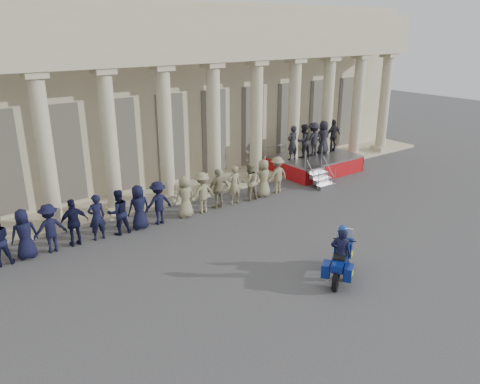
{
  "coord_description": "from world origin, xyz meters",
  "views": [
    {
      "loc": [
        -8.3,
        -10.57,
        7.82
      ],
      "look_at": [
        2.17,
        3.55,
        1.6
      ],
      "focal_mm": 35.0,
      "sensor_mm": 36.0,
      "label": 1
    }
  ],
  "objects": [
    {
      "name": "ground",
      "position": [
        0.0,
        0.0,
        0.0
      ],
      "size": [
        90.0,
        90.0,
        0.0
      ],
      "primitive_type": "plane",
      "color": "#3C3C3E",
      "rests_on": "ground"
    },
    {
      "name": "building",
      "position": [
        -0.0,
        14.74,
        4.52
      ],
      "size": [
        40.0,
        12.5,
        9.0
      ],
      "color": "tan",
      "rests_on": "ground"
    },
    {
      "name": "officer_rank",
      "position": [
        -2.4,
        6.03,
        0.92
      ],
      "size": [
        18.79,
        0.7,
        1.85
      ],
      "color": "black",
      "rests_on": "ground"
    },
    {
      "name": "reviewing_stand",
      "position": [
        10.4,
        7.54,
        1.54
      ],
      "size": [
        4.55,
        4.29,
        2.79
      ],
      "color": "gray",
      "rests_on": "ground"
    },
    {
      "name": "motorcycle",
      "position": [
        2.45,
        -1.58,
        0.65
      ],
      "size": [
        2.05,
        1.61,
        1.51
      ],
      "rotation": [
        0.0,
        0.0,
        0.58
      ],
      "color": "black",
      "rests_on": "ground"
    },
    {
      "name": "rider",
      "position": [
        2.34,
        -1.66,
        0.96
      ],
      "size": [
        0.74,
        0.81,
        1.94
      ],
      "rotation": [
        0.0,
        0.0,
        2.15
      ],
      "color": "black",
      "rests_on": "ground"
    }
  ]
}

